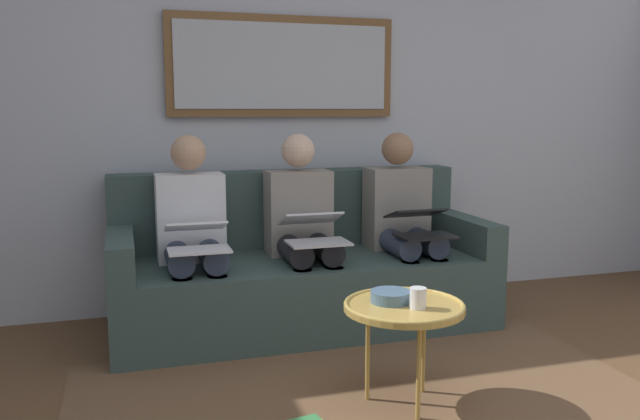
{
  "coord_description": "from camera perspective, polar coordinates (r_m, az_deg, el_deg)",
  "views": [
    {
      "loc": [
        0.99,
        1.56,
        1.28
      ],
      "look_at": [
        0.0,
        -1.7,
        0.75
      ],
      "focal_mm": 36.34,
      "sensor_mm": 36.0,
      "label": 1
    }
  ],
  "objects": [
    {
      "name": "cup",
      "position": [
        2.77,
        8.63,
        -7.68
      ],
      "size": [
        0.07,
        0.07,
        0.09
      ],
      "primitive_type": "cylinder",
      "color": "silver",
      "rests_on": "coffee_table"
    },
    {
      "name": "area_rug",
      "position": [
        2.9,
        5.12,
        -17.28
      ],
      "size": [
        2.6,
        1.8,
        0.01
      ],
      "primitive_type": "cube",
      "color": "brown",
      "rests_on": "ground_plane"
    },
    {
      "name": "coffee_table",
      "position": [
        2.83,
        7.41,
        -8.57
      ],
      "size": [
        0.52,
        0.52,
        0.46
      ],
      "color": "tan",
      "rests_on": "ground_plane"
    },
    {
      "name": "person_right",
      "position": [
        3.69,
        -11.17,
        -1.82
      ],
      "size": [
        0.38,
        0.58,
        1.14
      ],
      "color": "silver",
      "rests_on": "couch"
    },
    {
      "name": "wall_rear",
      "position": [
        4.28,
        -3.55,
        9.09
      ],
      "size": [
        6.0,
        0.12,
        2.6
      ],
      "primitive_type": "cube",
      "color": "#B7BCC6",
      "rests_on": "ground_plane"
    },
    {
      "name": "laptop_silver",
      "position": [
        3.58,
        -0.53,
        -1.67
      ],
      "size": [
        0.33,
        0.37,
        0.16
      ],
      "color": "silver"
    },
    {
      "name": "person_left",
      "position": [
        4.02,
        7.31,
        -0.85
      ],
      "size": [
        0.38,
        0.58,
        1.14
      ],
      "color": "gray",
      "rests_on": "couch"
    },
    {
      "name": "laptop_black",
      "position": [
        3.8,
        8.79,
        -1.15
      ],
      "size": [
        0.32,
        0.36,
        0.15
      ],
      "color": "black"
    },
    {
      "name": "framed_mirror",
      "position": [
        4.19,
        -3.28,
        12.51
      ],
      "size": [
        1.46,
        0.05,
        0.63
      ],
      "color": "brown"
    },
    {
      "name": "couch",
      "position": [
        3.93,
        -1.78,
        -5.44
      ],
      "size": [
        2.2,
        0.9,
        0.9
      ],
      "color": "#384C47",
      "rests_on": "ground_plane"
    },
    {
      "name": "person_middle",
      "position": [
        3.8,
        -1.53,
        -1.33
      ],
      "size": [
        0.38,
        0.58,
        1.14
      ],
      "color": "gray",
      "rests_on": "couch"
    },
    {
      "name": "bowl",
      "position": [
        2.85,
        6.24,
        -7.58
      ],
      "size": [
        0.18,
        0.18,
        0.05
      ],
      "primitive_type": "cylinder",
      "color": "slate",
      "rests_on": "coffee_table"
    },
    {
      "name": "laptop_white",
      "position": [
        3.45,
        -10.75,
        -2.31
      ],
      "size": [
        0.32,
        0.33,
        0.14
      ],
      "color": "white"
    }
  ]
}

